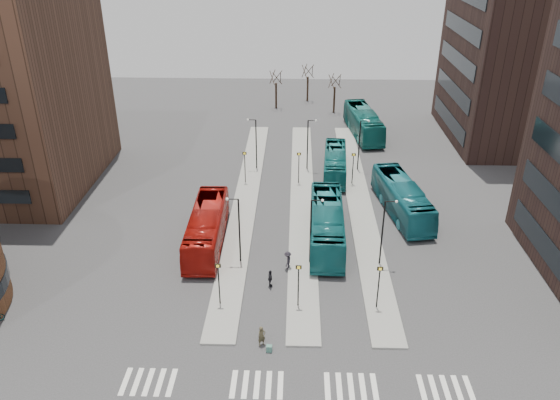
{
  "coord_description": "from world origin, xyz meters",
  "views": [
    {
      "loc": [
        1.3,
        -21.59,
        26.44
      ],
      "look_at": [
        -0.04,
        20.21,
        5.0
      ],
      "focal_mm": 35.0,
      "sensor_mm": 36.0,
      "label": 1
    }
  ],
  "objects_px": {
    "teal_bus_c": "(402,198)",
    "commuter_a": "(186,256)",
    "red_bus": "(207,227)",
    "teal_bus_b": "(335,163)",
    "teal_bus_d": "(363,122)",
    "commuter_b": "(270,279)",
    "suitcase": "(269,348)",
    "teal_bus_a": "(327,224)",
    "traveller": "(262,336)",
    "commuter_c": "(288,260)"
  },
  "relations": [
    {
      "from": "teal_bus_c",
      "to": "commuter_a",
      "type": "relative_size",
      "value": 6.72
    },
    {
      "from": "red_bus",
      "to": "teal_bus_b",
      "type": "height_order",
      "value": "red_bus"
    },
    {
      "from": "teal_bus_b",
      "to": "teal_bus_c",
      "type": "relative_size",
      "value": 0.87
    },
    {
      "from": "teal_bus_d",
      "to": "commuter_b",
      "type": "bearing_deg",
      "value": -114.56
    },
    {
      "from": "suitcase",
      "to": "commuter_a",
      "type": "bearing_deg",
      "value": 130.69
    },
    {
      "from": "red_bus",
      "to": "teal_bus_d",
      "type": "relative_size",
      "value": 0.95
    },
    {
      "from": "commuter_a",
      "to": "red_bus",
      "type": "bearing_deg",
      "value": -135.4
    },
    {
      "from": "suitcase",
      "to": "teal_bus_a",
      "type": "bearing_deg",
      "value": 77.32
    },
    {
      "from": "teal_bus_d",
      "to": "commuter_b",
      "type": "height_order",
      "value": "teal_bus_d"
    },
    {
      "from": "teal_bus_a",
      "to": "traveller",
      "type": "relative_size",
      "value": 8.02
    },
    {
      "from": "teal_bus_a",
      "to": "teal_bus_b",
      "type": "relative_size",
      "value": 1.2
    },
    {
      "from": "red_bus",
      "to": "teal_bus_d",
      "type": "height_order",
      "value": "teal_bus_d"
    },
    {
      "from": "commuter_b",
      "to": "commuter_c",
      "type": "xyz_separation_m",
      "value": [
        1.37,
        2.59,
        0.06
      ]
    },
    {
      "from": "suitcase",
      "to": "teal_bus_a",
      "type": "distance_m",
      "value": 15.57
    },
    {
      "from": "teal_bus_b",
      "to": "teal_bus_d",
      "type": "bearing_deg",
      "value": 74.69
    },
    {
      "from": "teal_bus_c",
      "to": "traveller",
      "type": "bearing_deg",
      "value": -132.59
    },
    {
      "from": "teal_bus_c",
      "to": "teal_bus_d",
      "type": "height_order",
      "value": "teal_bus_d"
    },
    {
      "from": "teal_bus_c",
      "to": "commuter_a",
      "type": "height_order",
      "value": "teal_bus_c"
    },
    {
      "from": "teal_bus_b",
      "to": "traveller",
      "type": "bearing_deg",
      "value": -99.34
    },
    {
      "from": "traveller",
      "to": "commuter_b",
      "type": "xyz_separation_m",
      "value": [
        0.26,
        6.88,
        -0.02
      ]
    },
    {
      "from": "traveller",
      "to": "commuter_c",
      "type": "distance_m",
      "value": 9.61
    },
    {
      "from": "teal_bus_c",
      "to": "commuter_c",
      "type": "xyz_separation_m",
      "value": [
        -11.26,
        -10.37,
        -0.85
      ]
    },
    {
      "from": "teal_bus_a",
      "to": "commuter_a",
      "type": "height_order",
      "value": "teal_bus_a"
    },
    {
      "from": "teal_bus_c",
      "to": "commuter_c",
      "type": "bearing_deg",
      "value": -146.96
    },
    {
      "from": "red_bus",
      "to": "teal_bus_d",
      "type": "bearing_deg",
      "value": 58.4
    },
    {
      "from": "commuter_b",
      "to": "commuter_a",
      "type": "bearing_deg",
      "value": 62.44
    },
    {
      "from": "commuter_b",
      "to": "commuter_c",
      "type": "distance_m",
      "value": 2.93
    },
    {
      "from": "teal_bus_c",
      "to": "commuter_b",
      "type": "height_order",
      "value": "teal_bus_c"
    },
    {
      "from": "teal_bus_a",
      "to": "commuter_c",
      "type": "bearing_deg",
      "value": -124.61
    },
    {
      "from": "red_bus",
      "to": "teal_bus_c",
      "type": "xyz_separation_m",
      "value": [
        18.69,
        6.44,
        0.0
      ]
    },
    {
      "from": "teal_bus_d",
      "to": "traveller",
      "type": "bearing_deg",
      "value": -112.22
    },
    {
      "from": "red_bus",
      "to": "commuter_b",
      "type": "relative_size",
      "value": 7.87
    },
    {
      "from": "teal_bus_c",
      "to": "teal_bus_b",
      "type": "bearing_deg",
      "value": 114.26
    },
    {
      "from": "teal_bus_a",
      "to": "teal_bus_c",
      "type": "height_order",
      "value": "teal_bus_a"
    },
    {
      "from": "traveller",
      "to": "commuter_b",
      "type": "height_order",
      "value": "traveller"
    },
    {
      "from": "teal_bus_c",
      "to": "commuter_a",
      "type": "bearing_deg",
      "value": -163.07
    },
    {
      "from": "red_bus",
      "to": "teal_bus_b",
      "type": "xyz_separation_m",
      "value": [
        12.52,
        15.64,
        -0.22
      ]
    },
    {
      "from": "teal_bus_c",
      "to": "commuter_c",
      "type": "height_order",
      "value": "teal_bus_c"
    },
    {
      "from": "teal_bus_d",
      "to": "commuter_b",
      "type": "relative_size",
      "value": 8.32
    },
    {
      "from": "teal_bus_b",
      "to": "red_bus",
      "type": "bearing_deg",
      "value": -125.01
    },
    {
      "from": "commuter_c",
      "to": "commuter_b",
      "type": "bearing_deg",
      "value": -18.31
    },
    {
      "from": "red_bus",
      "to": "commuter_b",
      "type": "xyz_separation_m",
      "value": [
        6.06,
        -6.51,
        -0.92
      ]
    },
    {
      "from": "commuter_a",
      "to": "teal_bus_a",
      "type": "bearing_deg",
      "value": 174.87
    },
    {
      "from": "teal_bus_b",
      "to": "commuter_c",
      "type": "bearing_deg",
      "value": -100.91
    },
    {
      "from": "commuter_c",
      "to": "teal_bus_b",
      "type": "bearing_deg",
      "value": 174.9
    },
    {
      "from": "red_bus",
      "to": "commuter_b",
      "type": "distance_m",
      "value": 8.95
    },
    {
      "from": "suitcase",
      "to": "teal_bus_d",
      "type": "xyz_separation_m",
      "value": [
        10.82,
        43.14,
        1.53
      ]
    },
    {
      "from": "teal_bus_b",
      "to": "commuter_b",
      "type": "bearing_deg",
      "value": -102.57
    },
    {
      "from": "red_bus",
      "to": "traveller",
      "type": "relative_size",
      "value": 7.71
    },
    {
      "from": "teal_bus_b",
      "to": "teal_bus_a",
      "type": "bearing_deg",
      "value": -92.59
    }
  ]
}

